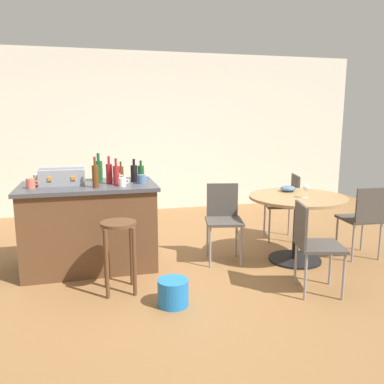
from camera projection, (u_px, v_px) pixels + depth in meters
ground_plane at (174, 273)px, 4.18m from camera, size 8.80×8.80×0.00m
back_wall at (137, 133)px, 6.81m from camera, size 8.00×0.10×2.70m
kitchen_island at (90, 226)px, 4.30m from camera, size 1.42×0.84×0.92m
wooden_stool at (119, 241)px, 3.66m from camera, size 0.33×0.33×0.68m
dining_table at (297, 211)px, 4.45m from camera, size 1.08×1.08×0.75m
folding_chair_near at (313, 241)px, 3.65m from camera, size 0.49×0.49×0.85m
folding_chair_far at (363, 216)px, 4.54m from camera, size 0.42×0.43×0.85m
folding_chair_left at (286, 201)px, 5.27m from camera, size 0.49×0.49×0.87m
folding_chair_right at (223, 216)px, 4.49m from camera, size 0.47×0.47×0.87m
toolbox at (62, 176)px, 4.19m from camera, size 0.46×0.29×0.19m
bottle_0 at (95, 176)px, 4.00m from camera, size 0.06×0.06×0.31m
bottle_1 at (141, 172)px, 4.57m from camera, size 0.07×0.07×0.22m
bottle_2 at (109, 173)px, 4.23m from camera, size 0.07×0.07×0.30m
bottle_3 at (121, 172)px, 4.55m from camera, size 0.06×0.06×0.21m
bottle_4 at (99, 170)px, 4.41m from camera, size 0.08×0.08×0.31m
bottle_5 at (134, 173)px, 4.37m from camera, size 0.08×0.08×0.25m
bottle_6 at (116, 175)px, 4.17m from camera, size 0.07×0.07×0.28m
cup_0 at (117, 177)px, 4.42m from camera, size 0.11×0.07×0.08m
cup_1 at (142, 179)px, 4.27m from camera, size 0.12×0.09×0.09m
cup_2 at (37, 178)px, 4.34m from camera, size 0.12×0.08×0.09m
cup_3 at (31, 183)px, 3.97m from camera, size 0.12×0.09×0.10m
cup_4 at (123, 182)px, 4.09m from camera, size 0.11×0.08×0.09m
wine_glass at (306, 188)px, 4.30m from camera, size 0.07×0.07×0.14m
serving_bowl at (288, 188)px, 4.69m from camera, size 0.18×0.18×0.07m
plastic_bucket at (173, 292)px, 3.45m from camera, size 0.27×0.27×0.23m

